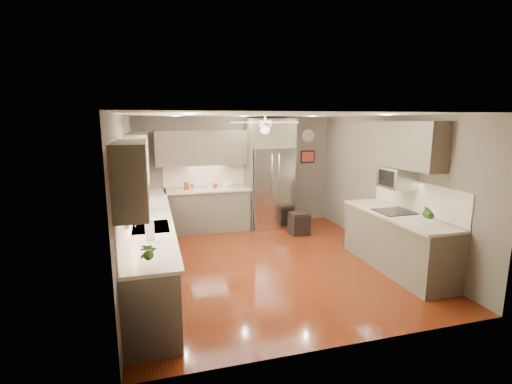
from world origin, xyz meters
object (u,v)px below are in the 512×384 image
canister_a (186,186)px  canister_d (215,186)px  bowl (228,187)px  canister_b (192,187)px  microwave (397,178)px  soap_bottle (141,215)px  stool (299,223)px  refrigerator (270,175)px  paper_towel (150,229)px  potted_plant_left (148,252)px  potted_plant_right (429,214)px  canister_c (208,185)px

canister_a → canister_d: bearing=-1.3°
canister_a → bowl: canister_a is taller
canister_b → microwave: size_ratio=0.22×
soap_bottle → stool: soap_bottle is taller
canister_a → refrigerator: bearing=-1.9°
paper_towel → canister_d: bearing=67.2°
potted_plant_left → stool: size_ratio=0.72×
potted_plant_right → microwave: microwave is taller
canister_c → bowl: (0.44, -0.04, -0.06)m
stool → refrigerator: bearing=117.6°
canister_d → potted_plant_left: size_ratio=0.35×
canister_c → potted_plant_right: potted_plant_right is taller
potted_plant_left → bowl: 4.53m
refrigerator → microwave: 3.03m
potted_plant_right → microwave: 0.99m
canister_a → potted_plant_right: 4.81m
canister_a → canister_c: size_ratio=0.96×
soap_bottle → bowl: soap_bottle is taller
bowl → canister_b: bearing=-179.7°
canister_b → refrigerator: refrigerator is taller
canister_a → canister_b: canister_a is taller
soap_bottle → potted_plant_left: bearing=-86.8°
canister_c → bowl: 0.45m
bowl → microwave: 3.61m
soap_bottle → potted_plant_right: potted_plant_right is taller
canister_c → potted_plant_left: size_ratio=0.54×
canister_c → refrigerator: 1.43m
potted_plant_left → microwave: 4.26m
potted_plant_left → potted_plant_right: potted_plant_left is taller
stool → canister_c: bearing=155.1°
microwave → paper_towel: bearing=-172.1°
canister_d → potted_plant_left: (-1.40, -4.22, 0.11)m
canister_d → paper_towel: (-1.39, -3.30, 0.08)m
soap_bottle → refrigerator: 3.61m
soap_bottle → microwave: (4.08, -0.38, 0.43)m
canister_a → stool: bearing=-20.2°
potted_plant_left → bowl: bearing=68.2°
refrigerator → soap_bottle: bearing=-139.8°
microwave → stool: 2.47m
paper_towel → microwave: bearing=7.9°
soap_bottle → canister_a: bearing=69.8°
canister_d → potted_plant_right: size_ratio=0.37×
paper_towel → stool: bearing=39.2°
bowl → refrigerator: (0.97, -0.03, 0.22)m
bowl → canister_c: bearing=174.8°
canister_c → canister_d: bearing=-7.8°
potted_plant_right → potted_plant_left: bearing=-171.9°
refrigerator → canister_d: bearing=177.9°
canister_a → canister_d: 0.63m
canister_b → refrigerator: (1.76, -0.02, 0.18)m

